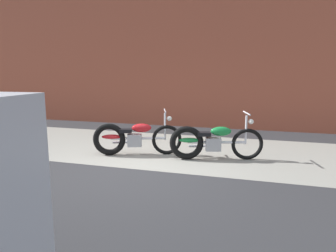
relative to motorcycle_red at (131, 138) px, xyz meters
The scene contains 5 objects.
ground_plane 1.14m from the motorcycle_red, 67.15° to the right, with size 80.00×80.00×0.00m, color #2D2D30.
sidewalk_slab 0.96m from the motorcycle_red, 61.79° to the left, with size 36.00×3.50×0.01m, color gray.
brick_building_wall 4.70m from the motorcycle_red, 84.41° to the left, with size 36.00×0.50×4.83m, color brown.
motorcycle_red is the anchor object (origin of this frame).
motorcycle_green 1.77m from the motorcycle_red, ahead, with size 1.96×0.79×1.03m.
Camera 1 is at (2.36, -5.39, 1.87)m, focal length 33.32 mm.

